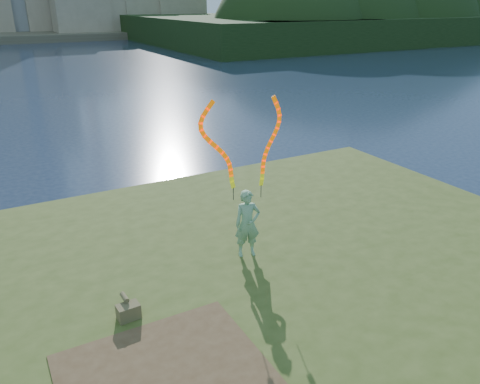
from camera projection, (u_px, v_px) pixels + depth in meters
ground at (209, 286)px, 11.22m from camera, size 320.00×320.00×0.00m
grassy_knoll at (259, 329)px, 9.23m from camera, size 20.00×18.00×0.80m
dirt_patch at (169, 381)px, 7.33m from camera, size 3.20×3.00×0.02m
wooded_hill at (362, 37)px, 86.33m from camera, size 78.00×50.00×63.00m
woman_with_ribbons at (247, 199)px, 10.50m from camera, size 1.98×0.63×4.00m
canvas_bag at (128, 311)px, 8.75m from camera, size 0.43×0.49×0.39m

